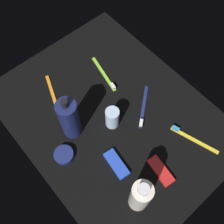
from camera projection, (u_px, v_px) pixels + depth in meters
ground_plane at (112, 116)px, 100.91cm from camera, size 84.00×64.00×1.20cm
lotion_bottle at (69, 119)px, 89.56cm from camera, size 6.76×6.76×21.00cm
bodywash_bottle at (140, 196)px, 78.66cm from camera, size 6.07×6.07×19.48cm
deodorant_stick at (112, 118)px, 95.04cm from camera, size 4.87×4.87×8.93cm
toothbrush_navy at (143, 108)px, 101.06cm from camera, size 12.13×14.84×2.10cm
toothbrush_lime at (105, 75)px, 107.74cm from camera, size 17.88×4.77×2.10cm
toothbrush_orange at (53, 96)px, 103.40cm from camera, size 17.29×7.39×2.10cm
toothbrush_yellow at (192, 138)px, 95.73cm from camera, size 17.52×6.57×2.10cm
snack_bar_blue at (116, 164)px, 91.36cm from camera, size 10.79×5.18×1.50cm
snack_bar_red at (161, 171)px, 90.32cm from camera, size 10.82×5.28×1.50cm
cream_tin_left at (64, 155)px, 92.52cm from camera, size 6.70×6.70×2.04cm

